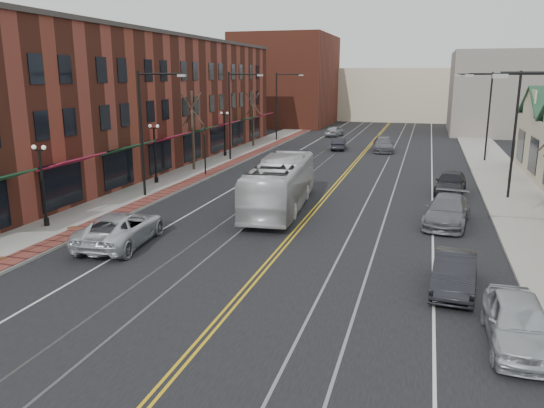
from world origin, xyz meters
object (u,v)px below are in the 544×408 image
Objects in this scene: parked_car_c at (447,211)px; parked_car_d at (451,182)px; transit_bus at (280,185)px; parked_suv at (121,228)px; parked_car_a at (518,322)px; parked_car_b at (454,273)px.

parked_car_c is 1.14× the size of parked_car_d.
transit_bus is 1.94× the size of parked_suv.
parked_car_c is (9.50, -0.60, -0.77)m from transit_bus.
parked_car_a is 13.41m from parked_car_c.
parked_car_d is at bearing 94.36° from parked_car_c.
parked_suv reaches higher than parked_car_a.
transit_bus is 12.48m from parked_car_d.
parked_car_b is 0.92× the size of parked_car_d.
parked_car_c is at bearing -86.38° from parked_car_d.
parked_car_c is (15.00, 7.98, -0.02)m from parked_suv.
parked_car_d is at bearing -139.88° from parked_suv.
parked_suv is 22.30m from parked_car_d.
transit_bus is at bearing -128.68° from parked_suv.
transit_bus reaches higher than parked_car_a.
parked_suv is 1.23× the size of parked_car_d.
transit_bus is at bearing -136.19° from parked_car_d.
parked_car_d is at bearing 93.11° from parked_car_b.
parked_car_d is (0.45, 17.52, 0.09)m from parked_car_b.
transit_bus is 2.38× the size of parked_car_d.
parked_car_a is at bearing -75.41° from parked_car_c.
parked_car_b is at bearing 112.52° from parked_car_a.
parked_suv is 1.28× the size of parked_car_a.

